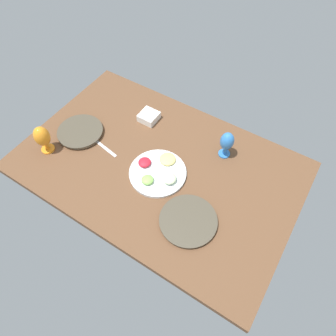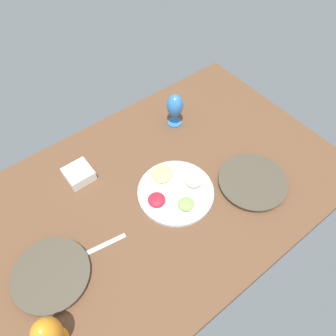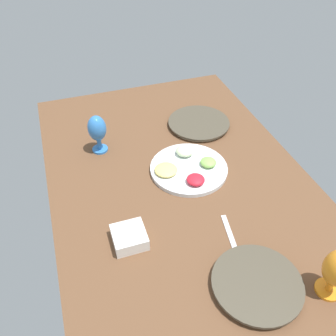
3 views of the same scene
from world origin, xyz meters
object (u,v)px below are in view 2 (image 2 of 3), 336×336
dinner_plate_right (51,275)px  hurricane_glass_orange (47,334)px  square_bowl_white (79,174)px  fruit_platter (176,191)px  dinner_plate_left (253,182)px  hurricane_glass_blue (175,107)px

dinner_plate_right → hurricane_glass_orange: bearing=68.6°
hurricane_glass_orange → square_bowl_white: (-37.12, -53.05, -8.41)cm
fruit_platter → dinner_plate_left: bearing=150.3°
fruit_platter → hurricane_glass_orange: hurricane_glass_orange is taller
square_bowl_white → hurricane_glass_blue: bearing=-179.6°
dinner_plate_left → dinner_plate_right: 88.64cm
fruit_platter → hurricane_glass_orange: 69.48cm
dinner_plate_left → fruit_platter: bearing=-29.7°
dinner_plate_right → hurricane_glass_orange: (7.92, 20.15, 9.74)cm
dinner_plate_left → square_bowl_white: bearing=-40.3°
hurricane_glass_blue → dinner_plate_right: bearing=21.8°
dinner_plate_left → hurricane_glass_orange: size_ratio=1.61×
hurricane_glass_orange → square_bowl_white: 65.29cm
fruit_platter → hurricane_glass_blue: 42.39cm
hurricane_glass_blue → hurricane_glass_orange: bearing=30.4°
fruit_platter → hurricane_glass_orange: (65.60, 20.79, 9.64)cm
dinner_plate_right → square_bowl_white: size_ratio=2.50×
dinner_plate_left → hurricane_glass_blue: 50.60cm
dinner_plate_right → square_bowl_white: 44.01cm
dinner_plate_left → square_bowl_white: square_bowl_white is taller
dinner_plate_right → fruit_platter: size_ratio=0.87×
hurricane_glass_orange → square_bowl_white: bearing=-125.0°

